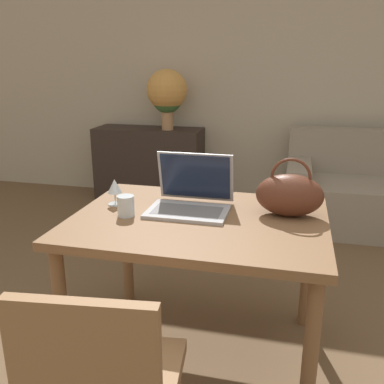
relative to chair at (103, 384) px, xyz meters
name	(u,v)px	position (x,y,z in m)	size (l,w,h in m)	color
wall_back	(271,67)	(0.24, 3.39, 0.88)	(10.00, 0.06, 2.70)	#BCB29E
dining_table	(199,236)	(0.11, 0.82, 0.16)	(1.16, 0.86, 0.73)	brown
chair	(103,384)	(0.00, 0.00, 0.00)	(0.49, 0.49, 0.84)	olive
sideboard	(149,164)	(-0.94, 3.14, -0.10)	(1.10, 0.40, 0.75)	#332823
laptop	(191,195)	(0.05, 0.93, 0.32)	(0.38, 0.32, 0.26)	#ADADB2
drinking_glass	(126,206)	(-0.22, 0.76, 0.30)	(0.08, 0.08, 0.10)	silver
wine_glass	(115,188)	(-0.33, 0.90, 0.34)	(0.07, 0.07, 0.13)	silver
handbag	(290,194)	(0.51, 0.95, 0.35)	(0.31, 0.18, 0.27)	#592D1E
flower_vase	(167,93)	(-0.73, 3.09, 0.64)	(0.39, 0.39, 0.58)	tan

